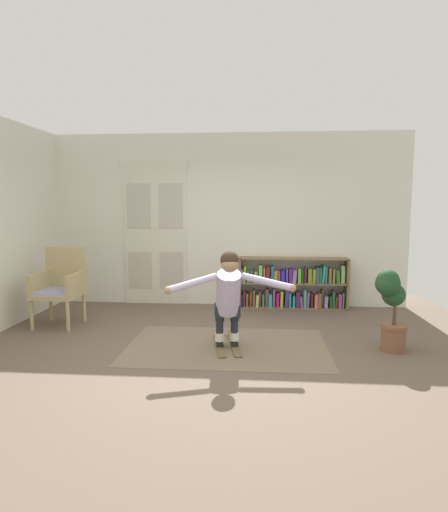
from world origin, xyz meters
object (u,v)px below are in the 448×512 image
bookshelf (293,286)px  skis_pair (227,344)px  person_skier (228,292)px  wicker_chair (60,284)px  potted_plant (391,303)px

bookshelf → skis_pair: bearing=-115.3°
skis_pair → person_skier: bearing=-80.0°
bookshelf → person_skier: 2.42m
wicker_chair → person_skier: 2.66m
wicker_chair → person_skier: bearing=-20.9°
skis_pair → person_skier: size_ratio=0.61×
bookshelf → wicker_chair: 3.63m
person_skier → bookshelf: bearing=67.3°
bookshelf → wicker_chair: size_ratio=1.63×
bookshelf → skis_pair: (-0.95, -2.02, -0.35)m
bookshelf → skis_pair: bookshelf is taller
potted_plant → person_skier: (-1.90, -0.18, 0.14)m
potted_plant → skis_pair: potted_plant is taller
wicker_chair → bookshelf: bearing=20.3°
wicker_chair → potted_plant: bearing=-9.9°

